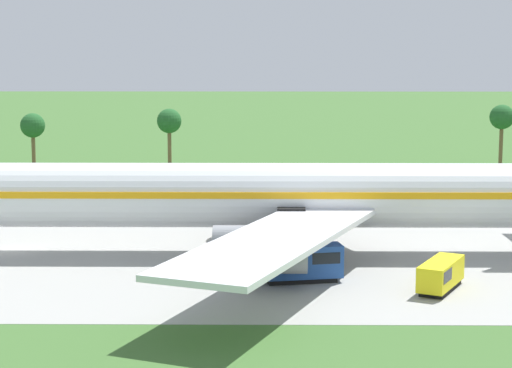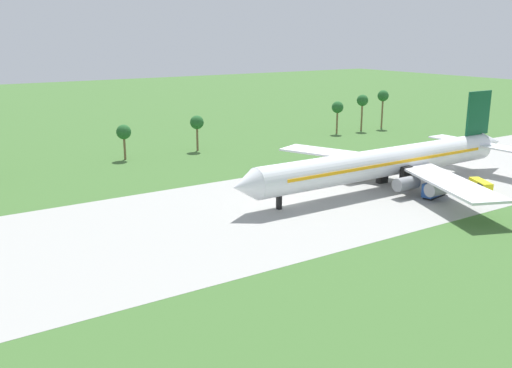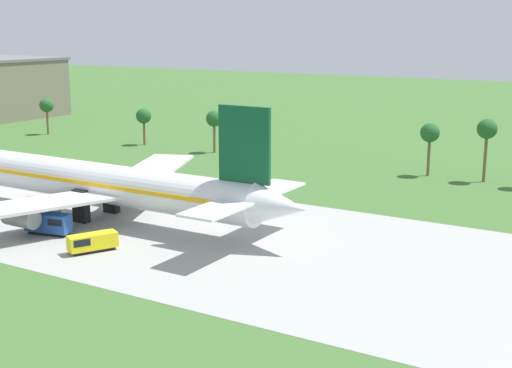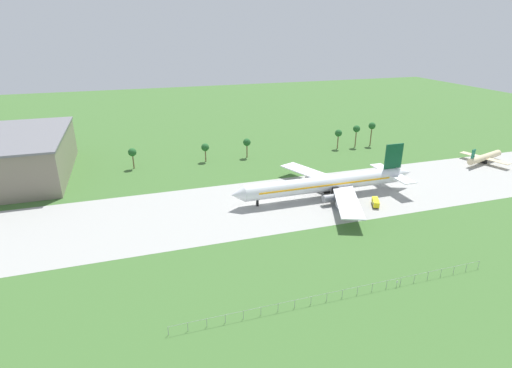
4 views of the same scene
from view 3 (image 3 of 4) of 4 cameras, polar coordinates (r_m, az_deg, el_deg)
jet_airliner at (r=107.31m, az=-13.25°, el=0.21°), size 72.54×57.30×17.87m
baggage_tug at (r=91.19m, az=-13.06°, el=-4.56°), size 4.53×6.31×2.29m
fuel_truck at (r=100.00m, az=-16.21°, el=-3.03°), size 6.66×3.18×2.94m
palm_tree_row at (r=148.53m, az=2.21°, el=5.04°), size 123.85×3.60×12.37m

